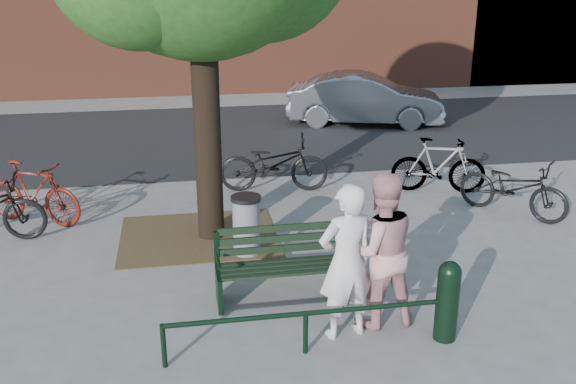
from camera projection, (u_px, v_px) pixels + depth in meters
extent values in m
plane|color=gray|center=(286.00, 299.00, 8.08)|extent=(90.00, 90.00, 0.00)
cube|color=brown|center=(199.00, 236.00, 9.96)|extent=(2.40, 2.00, 0.02)
cube|color=black|center=(228.00, 135.00, 15.98)|extent=(40.00, 7.00, 0.01)
cube|color=black|center=(219.00, 289.00, 7.87)|extent=(0.06, 0.52, 0.45)
cube|color=black|center=(216.00, 248.00, 7.93)|extent=(0.06, 0.06, 0.44)
cylinder|color=black|center=(218.00, 262.00, 7.64)|extent=(0.04, 0.36, 0.04)
cube|color=black|center=(351.00, 278.00, 8.14)|extent=(0.06, 0.52, 0.45)
cube|color=black|center=(348.00, 239.00, 8.21)|extent=(0.06, 0.06, 0.44)
cylinder|color=black|center=(355.00, 252.00, 7.91)|extent=(0.04, 0.36, 0.04)
cube|color=black|center=(286.00, 267.00, 7.93)|extent=(1.64, 0.46, 0.04)
cube|color=black|center=(283.00, 238.00, 8.05)|extent=(1.64, 0.03, 0.47)
cylinder|color=black|center=(164.00, 346.00, 6.63)|extent=(0.06, 0.06, 0.50)
cylinder|color=black|center=(306.00, 332.00, 6.88)|extent=(0.06, 0.06, 0.50)
cylinder|color=black|center=(438.00, 320.00, 7.13)|extent=(0.06, 0.06, 0.50)
cylinder|color=black|center=(306.00, 313.00, 6.80)|extent=(3.00, 0.06, 0.06)
cylinder|color=black|center=(207.00, 116.00, 9.36)|extent=(0.40, 0.40, 3.80)
imported|color=silver|center=(346.00, 262.00, 7.02)|extent=(0.74, 0.57, 1.81)
imported|color=#CD8F8D|center=(380.00, 250.00, 7.27)|extent=(0.93, 0.75, 1.85)
cylinder|color=black|center=(447.00, 306.00, 7.10)|extent=(0.25, 0.25, 0.82)
sphere|color=black|center=(450.00, 272.00, 6.96)|extent=(0.25, 0.25, 0.25)
cylinder|color=gray|center=(246.00, 227.00, 9.24)|extent=(0.40, 0.40, 0.83)
cylinder|color=black|center=(246.00, 198.00, 9.10)|extent=(0.43, 0.43, 0.06)
imported|color=#55130C|center=(33.00, 193.00, 10.32)|extent=(1.77, 1.25, 1.05)
imported|color=black|center=(274.00, 163.00, 11.86)|extent=(2.09, 0.98, 1.06)
imported|color=gray|center=(439.00, 165.00, 11.79)|extent=(1.79, 0.97, 1.03)
imported|color=black|center=(513.00, 187.00, 10.70)|extent=(1.69, 1.84, 0.98)
imported|color=gray|center=(365.00, 99.00, 16.94)|extent=(4.31, 2.50, 1.34)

